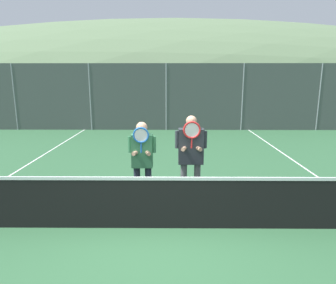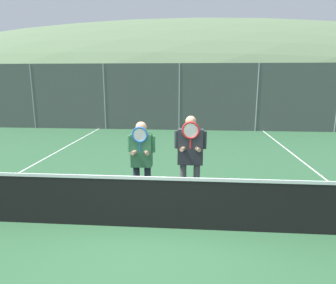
# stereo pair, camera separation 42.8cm
# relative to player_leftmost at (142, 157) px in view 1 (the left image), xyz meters

# --- Properties ---
(ground_plane) EXTENTS (120.00, 120.00, 0.00)m
(ground_plane) POSITION_rel_player_leftmost_xyz_m (0.35, -0.91, -1.02)
(ground_plane) COLOR #2D5B38
(hill_distant) EXTENTS (127.13, 70.63, 24.72)m
(hill_distant) POSITION_rel_player_leftmost_xyz_m (0.35, 56.96, -1.02)
(hill_distant) COLOR #5B7551
(hill_distant) RESTS_ON ground_plane
(clubhouse_building) EXTENTS (16.09, 5.50, 3.42)m
(clubhouse_building) POSITION_rel_player_leftmost_xyz_m (-0.44, 18.26, 0.71)
(clubhouse_building) COLOR #9EA3A8
(clubhouse_building) RESTS_ON ground_plane
(fence_back) EXTENTS (22.15, 0.06, 3.19)m
(fence_back) POSITION_rel_player_leftmost_xyz_m (0.35, 8.91, 0.57)
(fence_back) COLOR gray
(fence_back) RESTS_ON ground_plane
(tennis_net) EXTENTS (10.90, 0.09, 1.03)m
(tennis_net) POSITION_rel_player_leftmost_xyz_m (0.35, -0.91, -0.54)
(tennis_net) COLOR gray
(tennis_net) RESTS_ON ground_plane
(court_line_left_sideline) EXTENTS (0.05, 16.00, 0.01)m
(court_line_left_sideline) POSITION_rel_player_leftmost_xyz_m (-3.70, 2.09, -1.02)
(court_line_left_sideline) COLOR white
(court_line_left_sideline) RESTS_ON ground_plane
(court_line_right_sideline) EXTENTS (0.05, 16.00, 0.01)m
(court_line_right_sideline) POSITION_rel_player_leftmost_xyz_m (4.41, 2.09, -1.02)
(court_line_right_sideline) COLOR white
(court_line_right_sideline) RESTS_ON ground_plane
(player_leftmost) EXTENTS (0.54, 0.34, 1.72)m
(player_leftmost) POSITION_rel_player_leftmost_xyz_m (0.00, 0.00, 0.00)
(player_leftmost) COLOR #232838
(player_leftmost) RESTS_ON ground_plane
(player_center_left) EXTENTS (0.62, 0.34, 1.83)m
(player_center_left) POSITION_rel_player_leftmost_xyz_m (0.95, 0.05, 0.08)
(player_center_left) COLOR #56565B
(player_center_left) RESTS_ON ground_plane
(car_far_left) EXTENTS (4.15, 1.95, 1.86)m
(car_far_left) POSITION_rel_player_leftmost_xyz_m (-5.88, 12.10, -0.08)
(car_far_left) COLOR #B2B7BC
(car_far_left) RESTS_ON ground_plane
(car_left_of_center) EXTENTS (4.69, 2.01, 1.81)m
(car_left_of_center) POSITION_rel_player_leftmost_xyz_m (-0.92, 12.04, -0.10)
(car_left_of_center) COLOR silver
(car_left_of_center) RESTS_ON ground_plane
(car_center) EXTENTS (4.48, 2.06, 1.83)m
(car_center) POSITION_rel_player_leftmost_xyz_m (4.21, 12.18, -0.09)
(car_center) COLOR #B2B7BC
(car_center) RESTS_ON ground_plane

